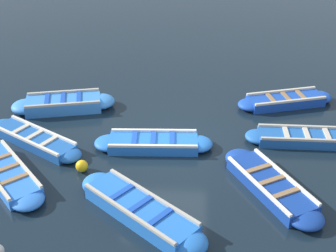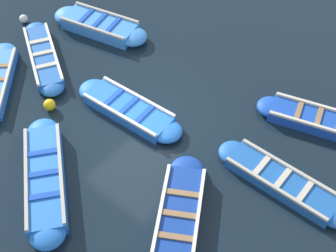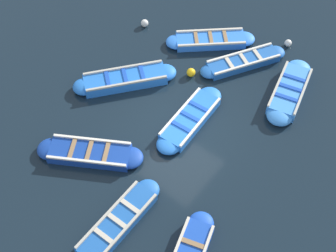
# 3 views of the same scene
# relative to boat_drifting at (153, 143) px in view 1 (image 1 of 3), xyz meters

# --- Properties ---
(ground_plane) EXTENTS (120.00, 120.00, 0.00)m
(ground_plane) POSITION_rel_boat_drifting_xyz_m (-0.08, -0.37, -0.15)
(ground_plane) COLOR black
(boat_drifting) EXTENTS (1.06, 3.45, 0.36)m
(boat_drifting) POSITION_rel_boat_drifting_xyz_m (0.00, 0.00, 0.00)
(boat_drifting) COLOR blue
(boat_drifting) RESTS_ON ground
(boat_outer_left) EXTENTS (2.39, 3.38, 0.35)m
(boat_outer_left) POSITION_rel_boat_drifting_xyz_m (-0.07, 3.48, -0.00)
(boat_outer_left) COLOR #1E59AD
(boat_outer_left) RESTS_ON ground
(boat_inner_gap) EXTENTS (0.86, 3.55, 0.36)m
(boat_inner_gap) POSITION_rel_boat_drifting_xyz_m (0.63, -4.43, -0.00)
(boat_inner_gap) COLOR #1E59AD
(boat_inner_gap) RESTS_ON ground
(boat_bow_out) EXTENTS (3.03, 3.52, 0.44)m
(boat_bow_out) POSITION_rel_boat_drifting_xyz_m (-2.96, -0.00, 0.04)
(boat_bow_out) COLOR blue
(boat_bow_out) RESTS_ON ground
(boat_mid_row) EXTENTS (3.47, 2.53, 0.38)m
(boat_mid_row) POSITION_rel_boat_drifting_xyz_m (-1.73, -3.15, 0.01)
(boat_mid_row) COLOR navy
(boat_mid_row) RESTS_ON ground
(boat_centre) EXTENTS (1.71, 3.41, 0.38)m
(boat_centre) POSITION_rel_boat_drifting_xyz_m (2.94, -4.15, 0.01)
(boat_centre) COLOR #1947B7
(boat_centre) RESTS_ON ground
(boat_tucked) EXTENTS (3.17, 2.98, 0.35)m
(boat_tucked) POSITION_rel_boat_drifting_xyz_m (-1.73, 3.69, -0.00)
(boat_tucked) COLOR blue
(boat_tucked) RESTS_ON ground
(boat_end_of_row) EXTENTS (1.66, 3.48, 0.46)m
(boat_end_of_row) POSITION_rel_boat_drifting_xyz_m (2.07, 3.19, 0.05)
(boat_end_of_row) COLOR #3884E0
(boat_end_of_row) RESTS_ON ground
(buoy_yellow_far) EXTENTS (0.33, 0.33, 0.33)m
(buoy_yellow_far) POSITION_rel_boat_drifting_xyz_m (-1.28, 1.79, 0.01)
(buoy_yellow_far) COLOR #EAB214
(buoy_yellow_far) RESTS_ON ground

